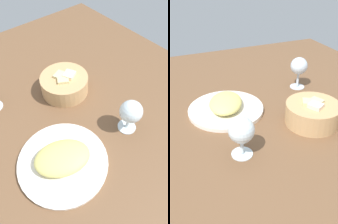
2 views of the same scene
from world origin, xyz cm
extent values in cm
cube|color=brown|center=(0.00, 0.00, -1.00)|extent=(140.00, 140.00, 2.00)
cylinder|color=white|center=(-2.89, -11.41, 0.70)|extent=(27.17, 27.17, 1.40)
ellipsoid|color=#DCD170|center=(-2.89, -11.41, 3.46)|extent=(19.70, 17.06, 4.11)
cone|color=#3D8E30|center=(-8.39, -8.19, 1.95)|extent=(3.69, 3.69, 1.09)
cylinder|color=tan|center=(15.60, 12.93, 3.54)|extent=(18.10, 18.10, 7.09)
cube|color=beige|center=(17.62, 12.22, 6.26)|extent=(5.56, 5.39, 4.26)
cube|color=beige|center=(14.91, 14.36, 5.92)|extent=(5.31, 5.08, 4.19)
cube|color=beige|center=(14.30, 11.59, 5.98)|extent=(5.39, 5.25, 4.09)
cylinder|color=silver|center=(21.66, -14.62, 0.30)|extent=(6.22, 6.22, 0.60)
cylinder|color=silver|center=(21.66, -14.62, 2.69)|extent=(1.00, 1.00, 4.18)
sphere|color=silver|center=(21.66, -14.62, 8.50)|extent=(7.43, 7.43, 7.43)
camera|label=1|loc=(-14.51, -35.54, 57.47)|focal=32.29mm
camera|label=2|loc=(74.99, -33.89, 49.14)|focal=41.41mm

